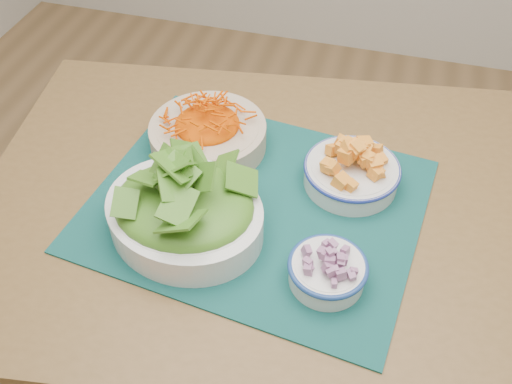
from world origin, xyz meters
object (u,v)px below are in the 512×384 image
carrot_bowl (208,130)px  squash_bowl (352,167)px  table (296,236)px  lettuce_bowl (183,204)px  onion_bowl (328,268)px  placemat (256,204)px

carrot_bowl → squash_bowl: 0.29m
carrot_bowl → squash_bowl: same height
table → carrot_bowl: bearing=146.6°
lettuce_bowl → carrot_bowl: bearing=114.6°
table → onion_bowl: 0.23m
onion_bowl → table: bearing=116.7°
squash_bowl → lettuce_bowl: (-0.25, -0.19, 0.02)m
placemat → carrot_bowl: 0.19m
lettuce_bowl → placemat: bearing=57.8°
onion_bowl → placemat: bearing=139.6°
table → placemat: (-0.07, -0.03, 0.10)m
carrot_bowl → table: bearing=-24.7°
table → placemat: 0.13m
placemat → lettuce_bowl: lettuce_bowl is taller
carrot_bowl → onion_bowl: size_ratio=1.69×
placemat → carrot_bowl: bearing=142.9°
placemat → lettuce_bowl: size_ratio=1.75×
lettuce_bowl → onion_bowl: lettuce_bowl is taller
onion_bowl → squash_bowl: bearing=89.7°
carrot_bowl → lettuce_bowl: (0.03, -0.22, 0.02)m
placemat → carrot_bowl: (-0.13, 0.13, 0.04)m
table → squash_bowl: squash_bowl is taller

